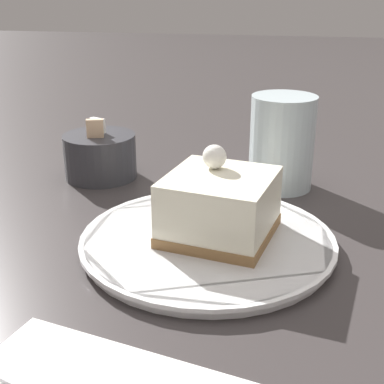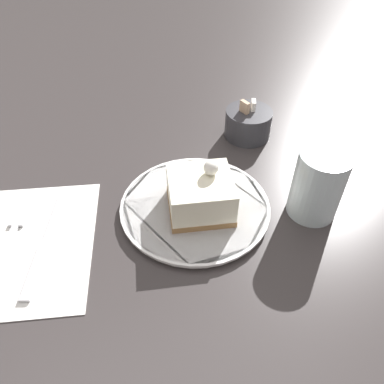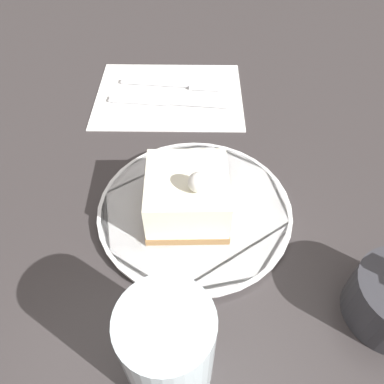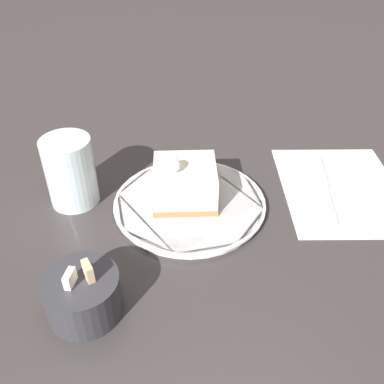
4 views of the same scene
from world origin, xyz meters
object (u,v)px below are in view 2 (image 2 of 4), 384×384
(cake_slice, at_px, (201,194))
(sugar_bowl, at_px, (248,123))
(drinking_glass, at_px, (318,185))
(plate, at_px, (195,207))
(knife, at_px, (42,251))
(fork, at_px, (11,236))

(cake_slice, distance_m, sugar_bowl, 0.23)
(cake_slice, distance_m, drinking_glass, 0.17)
(plate, distance_m, drinking_glass, 0.19)
(cake_slice, bearing_deg, knife, -168.39)
(fork, height_order, sugar_bowl, sugar_bowl)
(plate, bearing_deg, knife, -176.74)
(knife, height_order, drinking_glass, drinking_glass)
(knife, height_order, sugar_bowl, sugar_bowl)
(cake_slice, xyz_separation_m, drinking_glass, (0.17, -0.05, 0.01))
(drinking_glass, bearing_deg, cake_slice, 163.67)
(plate, relative_size, drinking_glass, 2.14)
(fork, bearing_deg, drinking_glass, 6.50)
(fork, distance_m, sugar_bowl, 0.46)
(drinking_glass, bearing_deg, plate, 161.18)
(knife, bearing_deg, sugar_bowl, 41.73)
(knife, bearing_deg, fork, 151.07)
(plate, relative_size, sugar_bowl, 2.63)
(plate, xyz_separation_m, sugar_bowl, (0.16, 0.16, 0.02))
(plate, distance_m, sugar_bowl, 0.23)
(fork, bearing_deg, cake_slice, 9.58)
(fork, bearing_deg, knife, -28.93)
(knife, relative_size, drinking_glass, 1.72)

